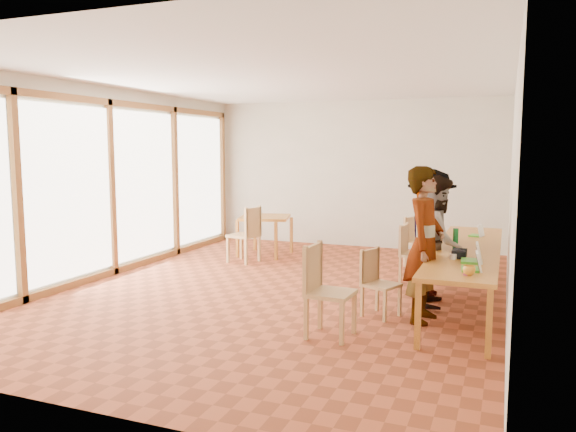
# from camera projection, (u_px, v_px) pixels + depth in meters

# --- Properties ---
(ground) EXTENTS (8.00, 8.00, 0.00)m
(ground) POSITION_uv_depth(u_px,v_px,m) (282.00, 291.00, 8.05)
(ground) COLOR #A84A28
(ground) RESTS_ON ground
(wall_back) EXTENTS (6.00, 0.10, 3.00)m
(wall_back) POSITION_uv_depth(u_px,v_px,m) (355.00, 174.00, 11.57)
(wall_back) COLOR beige
(wall_back) RESTS_ON ground
(wall_front) EXTENTS (6.00, 0.10, 3.00)m
(wall_front) POSITION_uv_depth(u_px,v_px,m) (82.00, 220.00, 4.18)
(wall_front) COLOR beige
(wall_front) RESTS_ON ground
(wall_right) EXTENTS (0.10, 8.00, 3.00)m
(wall_right) POSITION_uv_depth(u_px,v_px,m) (512.00, 193.00, 6.79)
(wall_right) COLOR beige
(wall_right) RESTS_ON ground
(window_wall) EXTENTS (0.10, 8.00, 3.00)m
(window_wall) POSITION_uv_depth(u_px,v_px,m) (110.00, 182.00, 8.94)
(window_wall) COLOR white
(window_wall) RESTS_ON ground
(ceiling) EXTENTS (6.00, 8.00, 0.04)m
(ceiling) POSITION_uv_depth(u_px,v_px,m) (282.00, 76.00, 7.69)
(ceiling) COLOR white
(ceiling) RESTS_ON wall_back
(communal_table) EXTENTS (0.80, 4.00, 0.75)m
(communal_table) POSITION_uv_depth(u_px,v_px,m) (467.00, 251.00, 7.30)
(communal_table) COLOR orange
(communal_table) RESTS_ON ground
(side_table) EXTENTS (0.90, 0.90, 0.75)m
(side_table) POSITION_uv_depth(u_px,v_px,m) (265.00, 220.00, 10.66)
(side_table) COLOR orange
(side_table) RESTS_ON ground
(chair_near) EXTENTS (0.50, 0.50, 0.54)m
(chair_near) POSITION_uv_depth(u_px,v_px,m) (322.00, 280.00, 6.07)
(chair_near) COLOR tan
(chair_near) RESTS_ON ground
(chair_mid) EXTENTS (0.49, 0.49, 0.43)m
(chair_mid) POSITION_uv_depth(u_px,v_px,m) (375.00, 275.00, 6.83)
(chair_mid) COLOR tan
(chair_mid) RESTS_ON ground
(chair_far) EXTENTS (0.45, 0.45, 0.46)m
(chair_far) POSITION_uv_depth(u_px,v_px,m) (409.00, 247.00, 8.58)
(chair_far) COLOR tan
(chair_far) RESTS_ON ground
(chair_empty) EXTENTS (0.53, 0.53, 0.46)m
(chair_empty) POSITION_uv_depth(u_px,v_px,m) (415.00, 236.00, 9.69)
(chair_empty) COLOR tan
(chair_empty) RESTS_ON ground
(chair_spare) EXTENTS (0.55, 0.55, 0.53)m
(chair_spare) POSITION_uv_depth(u_px,v_px,m) (248.00, 228.00, 9.96)
(chair_spare) COLOR tan
(chair_spare) RESTS_ON ground
(person_near) EXTENTS (0.51, 0.71, 1.83)m
(person_near) POSITION_uv_depth(u_px,v_px,m) (425.00, 245.00, 6.55)
(person_near) COLOR gray
(person_near) RESTS_ON ground
(person_mid) EXTENTS (0.67, 0.84, 1.69)m
(person_mid) POSITION_uv_depth(u_px,v_px,m) (438.00, 241.00, 7.23)
(person_mid) COLOR gray
(person_mid) RESTS_ON ground
(person_far) EXTENTS (0.69, 1.15, 1.75)m
(person_far) POSITION_uv_depth(u_px,v_px,m) (430.00, 233.00, 7.66)
(person_far) COLOR gray
(person_far) RESTS_ON ground
(laptop_near) EXTENTS (0.23, 0.26, 0.20)m
(laptop_near) POSITION_uv_depth(u_px,v_px,m) (474.00, 265.00, 5.91)
(laptop_near) COLOR green
(laptop_near) RESTS_ON communal_table
(laptop_mid) EXTENTS (0.25, 0.29, 0.23)m
(laptop_mid) POSITION_uv_depth(u_px,v_px,m) (474.00, 257.00, 6.33)
(laptop_mid) COLOR green
(laptop_mid) RESTS_ON communal_table
(laptop_far) EXTENTS (0.23, 0.24, 0.18)m
(laptop_far) POSITION_uv_depth(u_px,v_px,m) (478.00, 233.00, 8.20)
(laptop_far) COLOR green
(laptop_far) RESTS_ON communal_table
(yellow_mug) EXTENTS (0.15, 0.15, 0.10)m
(yellow_mug) POSITION_uv_depth(u_px,v_px,m) (469.00, 271.00, 5.70)
(yellow_mug) COLOR orange
(yellow_mug) RESTS_ON communal_table
(green_bottle) EXTENTS (0.07, 0.07, 0.28)m
(green_bottle) POSITION_uv_depth(u_px,v_px,m) (456.00, 239.00, 7.08)
(green_bottle) COLOR #15692A
(green_bottle) RESTS_ON communal_table
(clear_glass) EXTENTS (0.07, 0.07, 0.09)m
(clear_glass) POSITION_uv_depth(u_px,v_px,m) (462.00, 254.00, 6.60)
(clear_glass) COLOR silver
(clear_glass) RESTS_ON communal_table
(condiment_cup) EXTENTS (0.08, 0.08, 0.06)m
(condiment_cup) POSITION_uv_depth(u_px,v_px,m) (453.00, 257.00, 6.53)
(condiment_cup) COLOR white
(condiment_cup) RESTS_ON communal_table
(pink_phone) EXTENTS (0.05, 0.10, 0.01)m
(pink_phone) POSITION_uv_depth(u_px,v_px,m) (466.00, 274.00, 5.73)
(pink_phone) COLOR #DC498F
(pink_phone) RESTS_ON communal_table
(black_pouch) EXTENTS (0.16, 0.26, 0.09)m
(black_pouch) POSITION_uv_depth(u_px,v_px,m) (459.00, 254.00, 6.63)
(black_pouch) COLOR black
(black_pouch) RESTS_ON communal_table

